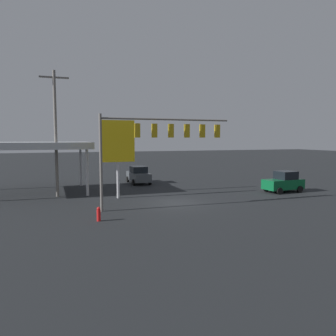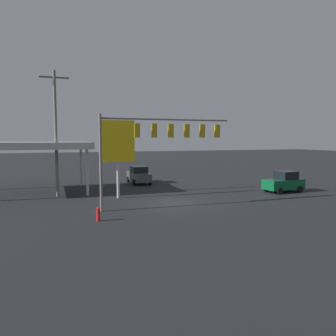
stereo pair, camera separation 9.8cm
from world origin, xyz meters
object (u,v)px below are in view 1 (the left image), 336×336
(hatchback_crossing, at_px, (284,182))
(fire_hydrant, at_px, (99,214))
(utility_pole, at_px, (56,131))
(price_sign, at_px, (118,144))
(sedan_far, at_px, (138,175))
(traffic_signal_assembly, at_px, (161,136))

(hatchback_crossing, bearing_deg, fire_hydrant, 11.46)
(utility_pole, bearing_deg, price_sign, 152.04)
(utility_pole, height_order, price_sign, utility_pole)
(sedan_far, bearing_deg, hatchback_crossing, 47.26)
(hatchback_crossing, xyz_separation_m, sedan_far, (11.40, -10.42, 0.00))
(traffic_signal_assembly, bearing_deg, hatchback_crossing, -169.22)
(utility_pole, relative_size, sedan_far, 2.45)
(traffic_signal_assembly, relative_size, utility_pole, 0.91)
(traffic_signal_assembly, height_order, fire_hydrant, traffic_signal_assembly)
(fire_hydrant, bearing_deg, traffic_signal_assembly, -151.61)
(price_sign, bearing_deg, utility_pole, -27.96)
(traffic_signal_assembly, distance_m, fire_hydrant, 7.41)
(fire_hydrant, bearing_deg, price_sign, -109.87)
(utility_pole, relative_size, hatchback_crossing, 2.75)
(traffic_signal_assembly, distance_m, utility_pole, 10.14)
(price_sign, distance_m, hatchback_crossing, 15.90)
(price_sign, xyz_separation_m, fire_hydrant, (2.63, 7.28, -4.18))
(traffic_signal_assembly, height_order, price_sign, traffic_signal_assembly)
(traffic_signal_assembly, bearing_deg, sedan_far, -97.08)
(traffic_signal_assembly, distance_m, hatchback_crossing, 13.91)
(utility_pole, distance_m, sedan_far, 11.49)
(hatchback_crossing, bearing_deg, sedan_far, -47.01)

